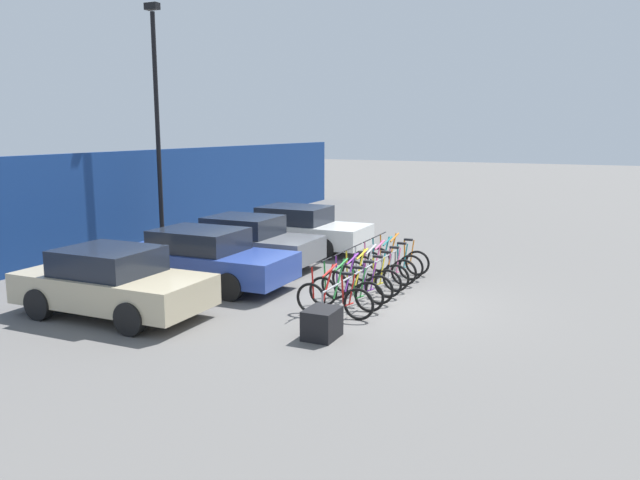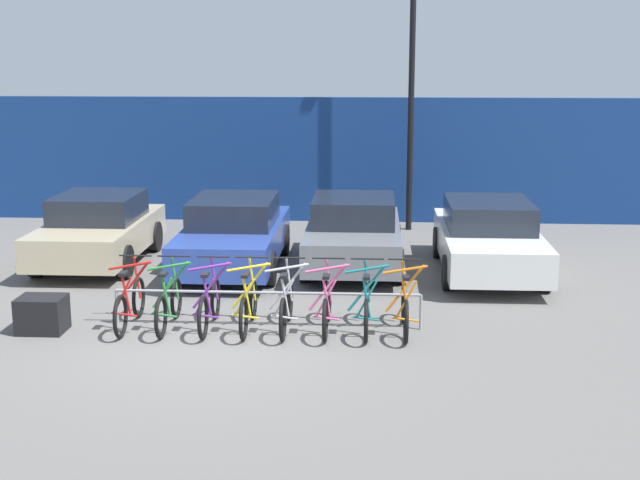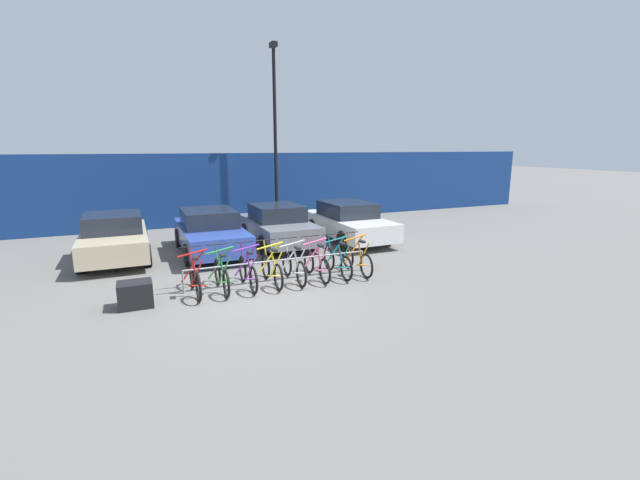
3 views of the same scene
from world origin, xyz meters
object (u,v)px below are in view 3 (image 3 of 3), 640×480
at_px(bicycle_orange, 357,259).
at_px(cargo_crate, 135,294).
at_px(bike_rack, 280,262).
at_px(bicycle_yellow, 272,269).
at_px(bicycle_green, 221,275).
at_px(bicycle_teal, 337,262).
at_px(bicycle_pink, 316,264).
at_px(car_blue, 210,232).
at_px(car_white, 348,221).
at_px(car_grey, 278,225).
at_px(lamp_post, 275,128).
at_px(bicycle_purple, 248,272).
at_px(car_beige, 114,237).
at_px(bicycle_silver, 294,267).
at_px(bicycle_red, 195,279).

distance_m(bicycle_orange, cargo_crate, 5.54).
relative_size(bike_rack, bicycle_yellow, 2.80).
bearing_deg(bicycle_green, bicycle_teal, -3.11).
height_order(bicycle_pink, bicycle_orange, same).
relative_size(bike_rack, car_blue, 1.09).
bearing_deg(car_white, car_grey, 173.71).
bearing_deg(lamp_post, car_grey, -107.68).
bearing_deg(bike_rack, lamp_post, 72.44).
relative_size(car_blue, lamp_post, 0.59).
xyz_separation_m(car_white, lamp_post, (-1.36, 4.15, 3.42)).
xyz_separation_m(bicycle_pink, car_white, (2.90, 3.82, 0.31)).
relative_size(bicycle_purple, lamp_post, 0.23).
xyz_separation_m(bike_rack, bicycle_pink, (0.94, -0.15, -0.12)).
bearing_deg(bicycle_purple, bicycle_yellow, -3.33).
relative_size(bicycle_pink, car_white, 0.39).
bearing_deg(bicycle_yellow, car_white, 40.34).
distance_m(bicycle_pink, bicycle_teal, 0.60).
xyz_separation_m(bike_rack, car_blue, (-1.10, 3.75, 0.19)).
bearing_deg(car_beige, car_grey, -0.60).
bearing_deg(car_beige, bicycle_yellow, -49.01).
bearing_deg(bicycle_silver, car_blue, 110.73).
xyz_separation_m(bicycle_green, bicycle_orange, (3.63, 0.00, 0.00)).
bearing_deg(car_blue, car_white, -0.90).
relative_size(bicycle_orange, car_white, 0.39).
height_order(bicycle_silver, bicycle_teal, same).
bearing_deg(car_grey, bicycle_red, -129.35).
height_order(bicycle_orange, car_white, car_white).
bearing_deg(car_blue, bicycle_orange, -50.38).
bearing_deg(cargo_crate, car_white, 29.66).
bearing_deg(bicycle_orange, bike_rack, 176.00).
xyz_separation_m(bicycle_teal, car_beige, (-5.43, 4.16, 0.31)).
bearing_deg(bicycle_green, bicycle_red, 176.89).
bearing_deg(bicycle_orange, cargo_crate, -176.84).
distance_m(bicycle_silver, bicycle_pink, 0.63).
distance_m(bicycle_pink, bicycle_orange, 1.19).
bearing_deg(cargo_crate, car_beige, 96.18).
bearing_deg(car_blue, bicycle_green, -95.98).
xyz_separation_m(bicycle_green, bicycle_pink, (2.45, 0.00, 0.00)).
height_order(bicycle_pink, car_white, car_white).
relative_size(bicycle_green, lamp_post, 0.23).
relative_size(bicycle_silver, car_blue, 0.39).
bearing_deg(bicycle_yellow, bike_rack, 26.09).
bearing_deg(bicycle_pink, bicycle_silver, 177.31).
relative_size(bicycle_silver, car_white, 0.39).
bearing_deg(car_beige, bicycle_teal, -37.47).
relative_size(bicycle_red, cargo_crate, 2.44).
relative_size(bicycle_silver, bicycle_teal, 1.00).
height_order(bicycle_silver, car_grey, car_grey).
relative_size(car_white, lamp_post, 0.59).
bearing_deg(bicycle_red, bicycle_teal, -3.92).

